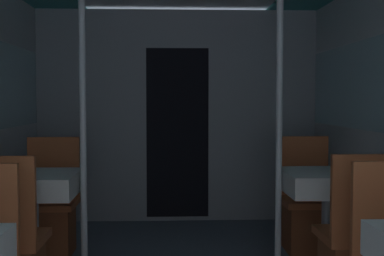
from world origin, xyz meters
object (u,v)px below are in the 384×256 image
Objects in this scene: support_pole_left_1 at (83,124)px; dining_table_right_1 at (329,187)px; chair_right_far_1 at (307,217)px; support_pole_right_1 at (279,124)px; chair_left_far_1 at (50,219)px; dining_table_left_1 at (31,189)px.

support_pole_left_1 is 2.93× the size of dining_table_right_1.
dining_table_right_1 is at bearing 90.00° from chair_right_far_1.
support_pole_right_1 is at bearing 0.00° from support_pole_left_1.
chair_right_far_1 is at bearing 18.20° from support_pole_left_1.
chair_right_far_1 is at bearing -180.00° from chair_left_far_1.
chair_left_far_1 is at bearing 0.00° from chair_right_far_1.
support_pole_left_1 reaches higher than dining_table_left_1.
support_pole_left_1 and support_pole_right_1 have the same top height.
chair_left_far_1 is 2.23m from dining_table_right_1.
chair_left_far_1 is 1.05m from support_pole_left_1.
support_pole_right_1 is (1.76, -0.00, 0.46)m from dining_table_left_1.
chair_left_far_1 is at bearing 90.00° from dining_table_left_1.
chair_right_far_1 is (-0.00, 0.58, -0.35)m from dining_table_right_1.
support_pole_left_1 is 2.02m from chair_right_far_1.
chair_left_far_1 is at bearing 161.80° from support_pole_right_1.
chair_left_far_1 is 2.02m from support_pole_right_1.
dining_table_left_1 is 1.81m from support_pole_right_1.
dining_table_right_1 is 0.79× the size of chair_right_far_1.
chair_left_far_1 reaches higher than dining_table_left_1.
dining_table_right_1 is 0.67m from chair_right_far_1.
support_pole_left_1 is at bearing 18.20° from chair_right_far_1.
dining_table_right_1 is at bearing 0.00° from support_pole_right_1.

